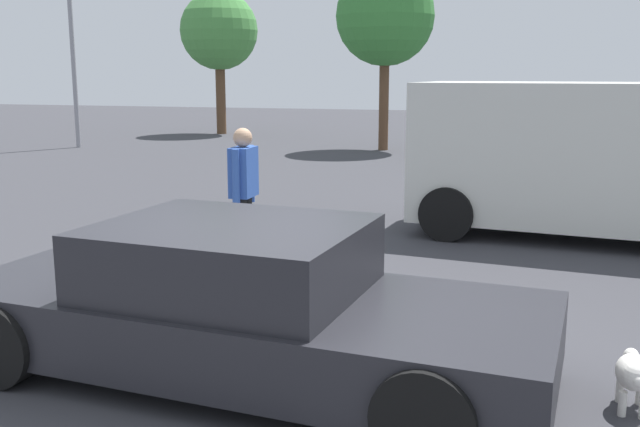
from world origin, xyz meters
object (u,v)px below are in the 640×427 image
object	(u,v)px
sedan_foreground	(241,306)
pedestrian	(244,184)
van_white	(598,155)
dog	(634,374)

from	to	relation	value
sedan_foreground	pedestrian	world-z (taller)	pedestrian
sedan_foreground	van_white	bearing A→B (deg)	67.91
van_white	pedestrian	xyz separation A→B (m)	(-4.17, -2.79, -0.18)
sedan_foreground	dog	distance (m)	2.84
sedan_foreground	van_white	world-z (taller)	van_white
dog	pedestrian	xyz separation A→B (m)	(-4.07, 2.89, 0.71)
dog	pedestrian	world-z (taller)	pedestrian
pedestrian	van_white	bearing A→B (deg)	-147.40
dog	pedestrian	distance (m)	5.04
van_white	dog	bearing A→B (deg)	-85.32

